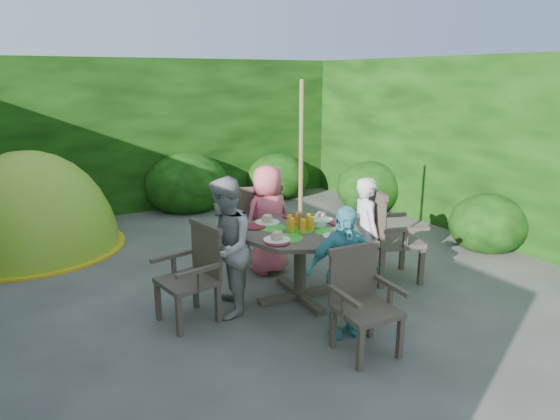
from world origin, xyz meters
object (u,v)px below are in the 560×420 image
garden_chair_right (387,234)px  child_back (268,220)px  child_front (343,271)px  child_left (225,248)px  child_right (366,232)px  parasol_pole (301,195)px  garden_chair_left (194,272)px  dome_tent (36,249)px  patio_table (301,241)px  garden_chair_front (362,299)px  garden_chair_back (257,223)px

garden_chair_right → child_back: 1.35m
child_back → child_front: child_back is taller
child_left → child_back: size_ratio=1.06×
child_right → child_back: bearing=55.5°
child_back → parasol_pole: bearing=80.3°
garden_chair_left → child_left: 0.37m
dome_tent → child_front: bearing=-64.2°
patio_table → garden_chair_front: bearing=-95.5°
garden_chair_back → garden_chair_front: (-0.19, -2.19, -0.06)m
garden_chair_back → child_right: 1.37m
garden_chair_front → dome_tent: bearing=121.2°
patio_table → parasol_pole: parasol_pole is taller
garden_chair_left → child_right: bearing=75.1°
garden_chair_back → child_left: bearing=65.1°
parasol_pole → garden_chair_front: size_ratio=2.60×
garden_chair_back → child_right: child_right is taller
garden_chair_left → dome_tent: size_ratio=0.33×
parasol_pole → garden_chair_right: bearing=-4.2°
garden_chair_front → child_back: child_back is taller
garden_chair_right → garden_chair_left: size_ratio=1.15×
patio_table → garden_chair_back: size_ratio=1.44×
parasol_pole → child_left: (-0.80, 0.07, -0.43)m
child_right → garden_chair_right: bearing=-75.5°
child_front → child_right: bearing=52.5°
child_left → patio_table: bearing=109.1°
patio_table → parasol_pole: 0.48m
garden_chair_right → child_front: (-1.16, -0.72, 0.05)m
garden_chair_right → child_right: child_right is taller
dome_tent → garden_chair_right: bearing=-46.7°
garden_chair_back → garden_chair_left: bearing=55.4°
child_left → child_front: (0.72, -0.87, -0.08)m
child_left → child_right: bearing=109.0°
garden_chair_back → child_left: (-0.88, -1.02, 0.16)m
garden_chair_left → child_right: 1.91m
garden_chair_left → child_left: child_left is taller
garden_chair_left → child_front: 1.38m
child_right → garden_chair_back: bearing=47.2°
parasol_pole → child_right: 0.94m
dome_tent → child_back: bearing=-47.8°
garden_chair_front → dome_tent: (-2.11, 4.14, -0.45)m
garden_chair_right → child_front: size_ratio=0.85×
child_left → child_front: size_ratio=1.14×
parasol_pole → child_front: parasol_pole is taller
parasol_pole → patio_table: bearing=7.6°
garden_chair_back → child_left: 1.36m
garden_chair_front → patio_table: bearing=88.6°
garden_chair_left → garden_chair_front: size_ratio=1.04×
garden_chair_right → garden_chair_front: 1.57m
garden_chair_back → child_back: child_back is taller
garden_chair_back → child_front: bearing=101.2°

